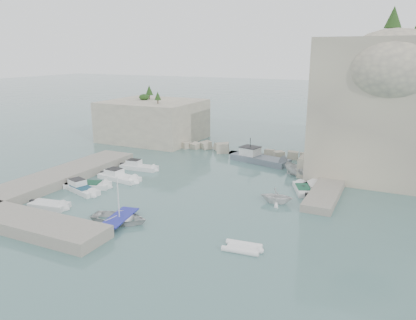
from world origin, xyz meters
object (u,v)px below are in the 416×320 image
at_px(inflatable_dinghy, 242,250).
at_px(tender_east_b, 303,192).
at_px(work_boat, 260,162).
at_px(motorboat_a, 139,169).
at_px(motorboat_c, 88,187).
at_px(rowboat, 120,222).
at_px(motorboat_d, 82,191).
at_px(tender_east_d, 301,177).
at_px(motorboat_b, 120,180).
at_px(tender_east_c, 313,187).
at_px(tender_east_a, 276,203).
at_px(motorboat_e, 50,208).

bearing_deg(inflatable_dinghy, tender_east_b, 80.10).
bearing_deg(work_boat, motorboat_a, -128.74).
xyz_separation_m(motorboat_c, rowboat, (9.66, -6.60, 0.00)).
height_order(motorboat_d, tender_east_d, tender_east_d).
xyz_separation_m(motorboat_b, tender_east_c, (22.26, 7.75, 0.00)).
distance_m(inflatable_dinghy, tender_east_d, 21.71).
distance_m(motorboat_a, tender_east_a, 20.82).
relative_size(motorboat_e, tender_east_a, 1.30).
xyz_separation_m(tender_east_d, work_boat, (-6.89, 4.35, 0.00)).
bearing_deg(work_boat, tender_east_a, -51.67).
height_order(motorboat_b, rowboat, motorboat_b).
bearing_deg(motorboat_c, tender_east_d, 15.52).
distance_m(motorboat_d, tender_east_d, 26.84).
height_order(motorboat_c, motorboat_e, same).
xyz_separation_m(motorboat_b, motorboat_d, (-1.19, -5.42, 0.00)).
height_order(motorboat_d, work_boat, work_boat).
distance_m(motorboat_b, tender_east_c, 23.57).
distance_m(motorboat_e, tender_east_d, 29.95).
bearing_deg(tender_east_d, motorboat_d, 145.63).
bearing_deg(tender_east_b, motorboat_e, 102.78).
bearing_deg(motorboat_e, motorboat_c, 88.93).
height_order(motorboat_d, rowboat, motorboat_d).
bearing_deg(motorboat_d, tender_east_c, 47.62).
bearing_deg(motorboat_a, tender_east_a, -16.70).
height_order(motorboat_d, inflatable_dinghy, motorboat_d).
height_order(motorboat_e, tender_east_d, tender_east_d).
bearing_deg(tender_east_d, tender_east_a, -162.77).
height_order(motorboat_c, tender_east_d, tender_east_d).
bearing_deg(motorboat_a, rowboat, -65.78).
relative_size(motorboat_b, tender_east_a, 1.84).
bearing_deg(tender_east_c, motorboat_d, 136.32).
bearing_deg(motorboat_e, tender_east_b, 26.98).
bearing_deg(motorboat_b, motorboat_e, -86.62).
relative_size(motorboat_b, work_boat, 0.65).
bearing_deg(motorboat_a, inflatable_dinghy, -41.64).
bearing_deg(tender_east_a, motorboat_c, 95.56).
bearing_deg(inflatable_dinghy, tender_east_d, 85.30).
bearing_deg(tender_east_c, work_boat, 67.12).
height_order(motorboat_b, tender_east_b, motorboat_b).
bearing_deg(rowboat, tender_east_b, -50.40).
distance_m(tender_east_d, work_boat, 8.15).
relative_size(motorboat_e, tender_east_d, 0.94).
height_order(tender_east_c, work_boat, work_boat).
bearing_deg(tender_east_a, motorboat_b, 85.40).
bearing_deg(motorboat_c, motorboat_d, -95.73).
bearing_deg(motorboat_a, motorboat_c, -101.83).
xyz_separation_m(inflatable_dinghy, tender_east_a, (-0.48, 11.31, 0.00)).
bearing_deg(motorboat_d, inflatable_dinghy, 4.61).
bearing_deg(motorboat_d, motorboat_e, -65.28).
height_order(motorboat_c, motorboat_d, motorboat_d).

